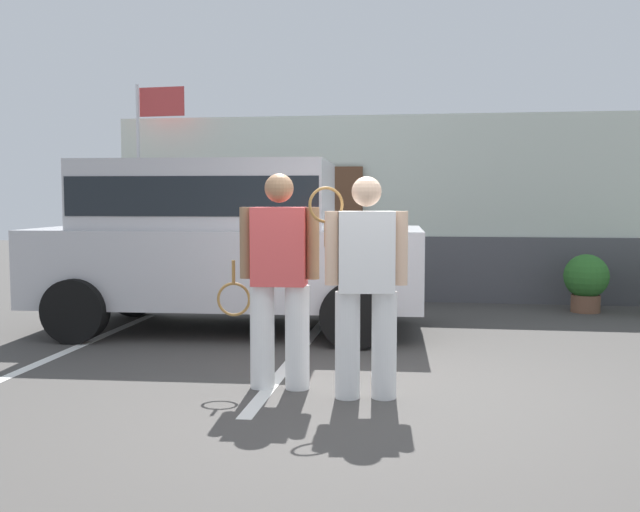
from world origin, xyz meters
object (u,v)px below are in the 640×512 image
(tennis_player_man, at_px, (279,278))
(tennis_player_woman, at_px, (366,283))
(flag_pole, at_px, (149,153))
(parked_suv, at_px, (222,236))
(potted_plant_by_porch, at_px, (586,280))

(tennis_player_man, xyz_separation_m, tennis_player_woman, (0.74, -0.20, -0.01))
(tennis_player_woman, bearing_deg, tennis_player_man, -22.40)
(tennis_player_woman, distance_m, flag_pole, 6.68)
(tennis_player_man, height_order, tennis_player_woman, tennis_player_man)
(tennis_player_man, height_order, flag_pole, flag_pole)
(parked_suv, xyz_separation_m, flag_pole, (-1.87, 2.48, 1.18))
(parked_suv, bearing_deg, tennis_player_man, -67.08)
(parked_suv, bearing_deg, tennis_player_woman, -57.17)
(tennis_player_woman, bearing_deg, flag_pole, -61.56)
(flag_pole, bearing_deg, tennis_player_woman, -53.95)
(potted_plant_by_porch, xyz_separation_m, flag_pole, (-6.58, 0.41, 1.87))
(parked_suv, distance_m, tennis_player_man, 2.88)
(tennis_player_man, bearing_deg, flag_pole, -60.93)
(tennis_player_man, relative_size, potted_plant_by_porch, 2.21)
(parked_suv, bearing_deg, potted_plant_by_porch, 21.32)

